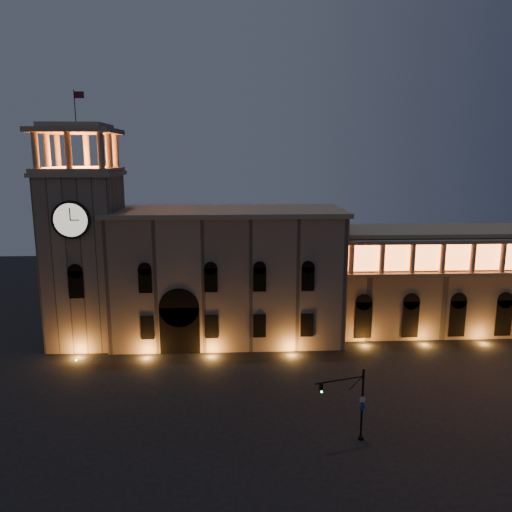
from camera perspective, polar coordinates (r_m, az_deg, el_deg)
The scene contains 5 objects.
ground at distance 50.09m, azimuth -0.96°, elevation -17.92°, with size 160.00×160.00×0.00m, color black.
government_building at distance 67.44m, azimuth -3.33°, elevation -2.11°, with size 30.80×12.80×17.60m.
clock_tower at distance 68.48m, azimuth -18.98°, elevation 0.68°, with size 9.80×9.80×32.40m.
colonnade_wing at distance 77.24m, azimuth 22.90°, elevation -2.35°, with size 40.60×11.50×14.50m.
traffic_light at distance 45.63m, azimuth 11.13°, elevation -16.29°, with size 4.68×1.61×6.64m.
Camera 1 is at (-1.27, -43.62, 24.58)m, focal length 35.00 mm.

